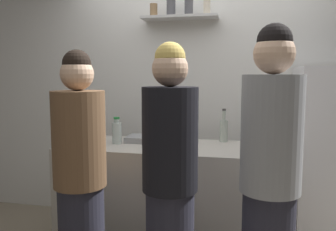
# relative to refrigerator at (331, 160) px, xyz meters

# --- Properties ---
(back_wall_assembly) EXTENTS (4.80, 0.32, 2.60)m
(back_wall_assembly) POSITION_rel_refrigerator_xyz_m (-1.18, 0.40, 0.52)
(back_wall_assembly) COLOR white
(back_wall_assembly) RESTS_ON ground
(refrigerator) EXTENTS (0.59, 0.66, 1.56)m
(refrigerator) POSITION_rel_refrigerator_xyz_m (0.00, 0.00, 0.00)
(refrigerator) COLOR white
(refrigerator) RESTS_ON ground
(counter) EXTENTS (1.78, 0.68, 0.92)m
(counter) POSITION_rel_refrigerator_xyz_m (-1.34, -0.34, -0.32)
(counter) COLOR #B7B2A8
(counter) RESTS_ON ground
(baking_pan) EXTENTS (0.34, 0.24, 0.05)m
(baking_pan) POSITION_rel_refrigerator_xyz_m (-1.55, -0.22, 0.16)
(baking_pan) COLOR gray
(baking_pan) RESTS_ON counter
(utensil_holder) EXTENTS (0.12, 0.12, 0.22)m
(utensil_holder) POSITION_rel_refrigerator_xyz_m (-1.89, -0.56, 0.20)
(utensil_holder) COLOR #B2B2B7
(utensil_holder) RESTS_ON counter
(wine_bottle_amber_glass) EXTENTS (0.08, 0.08, 0.32)m
(wine_bottle_amber_glass) POSITION_rel_refrigerator_xyz_m (-0.57, -0.15, 0.25)
(wine_bottle_amber_glass) COLOR #472814
(wine_bottle_amber_glass) RESTS_ON counter
(wine_bottle_pale_glass) EXTENTS (0.07, 0.07, 0.29)m
(wine_bottle_pale_glass) POSITION_rel_refrigerator_xyz_m (-0.90, -0.08, 0.24)
(wine_bottle_pale_glass) COLOR #B2BFB2
(wine_bottle_pale_glass) RESTS_ON counter
(water_bottle_plastic) EXTENTS (0.08, 0.08, 0.23)m
(water_bottle_plastic) POSITION_rel_refrigerator_xyz_m (-1.78, -0.35, 0.23)
(water_bottle_plastic) COLOR silver
(water_bottle_plastic) RESTS_ON counter
(person_blonde) EXTENTS (0.34, 0.34, 1.69)m
(person_blonde) POSITION_rel_refrigerator_xyz_m (-1.16, -1.09, 0.06)
(person_blonde) COLOR #262633
(person_blonde) RESTS_ON ground
(person_brown_jacket) EXTENTS (0.34, 0.34, 1.65)m
(person_brown_jacket) POSITION_rel_refrigerator_xyz_m (-1.76, -1.08, 0.04)
(person_brown_jacket) COLOR #262633
(person_brown_jacket) RESTS_ON ground
(person_grey_hoodie) EXTENTS (0.34, 0.34, 1.78)m
(person_grey_hoodie) POSITION_rel_refrigerator_xyz_m (-0.58, -1.11, 0.11)
(person_grey_hoodie) COLOR #262633
(person_grey_hoodie) RESTS_ON ground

